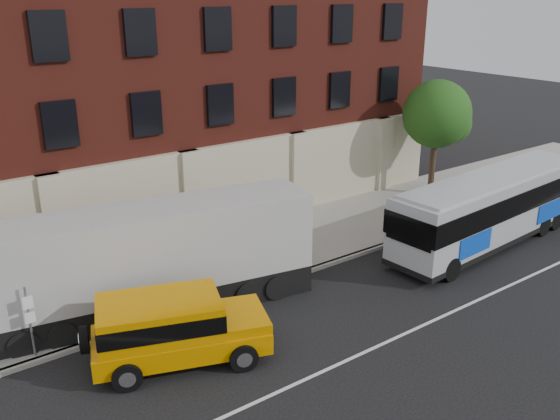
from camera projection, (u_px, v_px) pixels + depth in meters
ground at (377, 359)px, 18.59m from camera, size 120.00×120.00×0.00m
sidewalk at (225, 258)px, 25.38m from camera, size 60.00×6.00×0.15m
kerb at (266, 285)px, 23.11m from camera, size 60.00×0.25×0.15m
lane_line at (366, 352)px, 18.97m from camera, size 60.00×0.12×0.01m
building at (133, 59)px, 28.78m from camera, size 30.00×12.10×15.00m
sign_pole at (30, 319)px, 18.03m from camera, size 0.30×0.20×2.50m
street_tree at (437, 117)px, 31.76m from camera, size 3.60×3.60×6.20m
city_bus at (492, 206)px, 26.50m from camera, size 11.82×3.27×3.20m
yellow_suv at (172, 326)px, 18.10m from camera, size 5.70×3.82×2.12m
shipping_container at (149, 262)px, 20.73m from camera, size 11.76×4.31×3.84m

